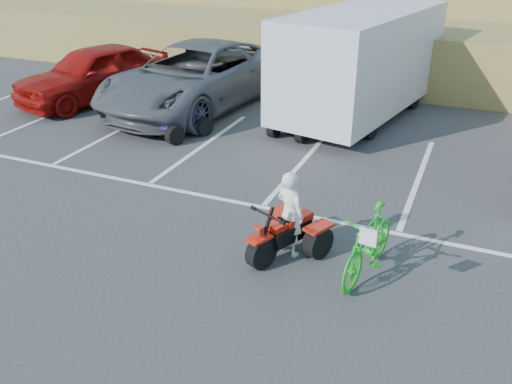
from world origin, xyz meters
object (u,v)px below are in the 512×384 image
at_px(rider, 290,214).
at_px(cargo_trailer, 361,60).
at_px(grey_pickup, 195,77).
at_px(red_trike_atv, 283,255).
at_px(quad_atv_blue, 180,136).
at_px(green_dirt_bike, 369,243).
at_px(quad_atv_green, 296,134).
at_px(red_car, 94,73).

bearing_deg(rider, cargo_trailer, -61.04).
distance_m(grey_pickup, cargo_trailer, 4.99).
distance_m(red_trike_atv, quad_atv_blue, 6.45).
bearing_deg(green_dirt_bike, grey_pickup, 145.15).
xyz_separation_m(rider, quad_atv_green, (-1.84, 5.67, -0.76)).
relative_size(green_dirt_bike, grey_pickup, 0.28).
relative_size(red_trike_atv, green_dirt_bike, 0.77).
bearing_deg(rider, grey_pickup, -27.01).
bearing_deg(red_trike_atv, green_dirt_bike, 24.78).
height_order(grey_pickup, red_car, grey_pickup).
xyz_separation_m(red_trike_atv, red_car, (-8.82, 6.39, 0.88)).
bearing_deg(quad_atv_green, rider, -63.13).
distance_m(red_trike_atv, cargo_trailer, 8.28).
xyz_separation_m(red_trike_atv, grey_pickup, (-5.46, 6.92, 0.97)).
relative_size(red_car, quad_atv_blue, 3.54).
bearing_deg(grey_pickup, red_car, -164.69).
bearing_deg(green_dirt_bike, rider, -174.58).
bearing_deg(quad_atv_blue, cargo_trailer, 64.24).
distance_m(red_car, quad_atv_blue, 4.68).
height_order(rider, grey_pickup, grey_pickup).
xyz_separation_m(red_trike_atv, rider, (0.06, 0.14, 0.76)).
relative_size(green_dirt_bike, quad_atv_blue, 1.32).
xyz_separation_m(red_trike_atv, quad_atv_blue, (-4.63, 4.49, 0.00)).
height_order(green_dirt_bike, red_car, red_car).
relative_size(green_dirt_bike, cargo_trailer, 0.28).
bearing_deg(red_car, red_trike_atv, -17.91).
height_order(red_car, cargo_trailer, cargo_trailer).
distance_m(rider, quad_atv_green, 6.01).
distance_m(red_trike_atv, green_dirt_bike, 1.54).
bearing_deg(grey_pickup, quad_atv_green, -10.60).
bearing_deg(grey_pickup, cargo_trailer, 20.01).
bearing_deg(green_dirt_bike, red_trike_atv, -168.90).
bearing_deg(red_car, quad_atv_green, 13.24).
relative_size(grey_pickup, quad_atv_blue, 4.78).
height_order(red_trike_atv, quad_atv_green, red_trike_atv).
xyz_separation_m(rider, green_dirt_bike, (1.37, -0.11, -0.18)).
bearing_deg(red_car, rider, -17.14).
bearing_deg(quad_atv_green, cargo_trailer, 72.66).
bearing_deg(grey_pickup, rider, -44.55).
distance_m(red_car, quad_atv_green, 7.12).
height_order(rider, green_dirt_bike, rider).
relative_size(rider, red_car, 0.30).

